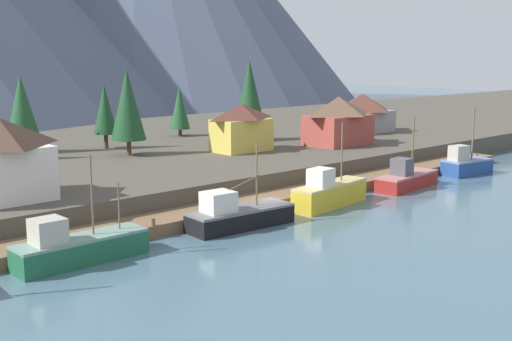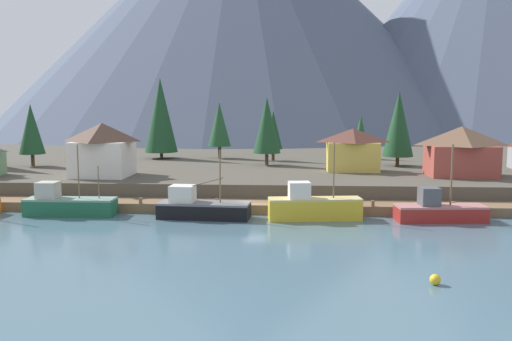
# 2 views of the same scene
# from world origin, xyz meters

# --- Properties ---
(ground_plane) EXTENTS (400.00, 400.00, 1.00)m
(ground_plane) POSITION_xyz_m (0.00, 20.00, -0.50)
(ground_plane) COLOR #476675
(dock) EXTENTS (80.00, 4.00, 1.60)m
(dock) POSITION_xyz_m (0.00, 1.99, 0.50)
(dock) COLOR brown
(dock) RESTS_ON ground_plane
(shoreline_bank) EXTENTS (400.00, 56.00, 2.50)m
(shoreline_bank) POSITION_xyz_m (0.00, 32.00, 1.25)
(shoreline_bank) COLOR #4C473D
(shoreline_bank) RESTS_ON ground_plane
(fishing_boat_green) EXTENTS (9.13, 2.67, 7.29)m
(fishing_boat_green) POSITION_xyz_m (-19.11, -1.47, 1.13)
(fishing_boat_green) COLOR #1E5B3D
(fishing_boat_green) RESTS_ON ground_plane
(fishing_boat_black) EXTENTS (9.28, 3.52, 6.85)m
(fishing_boat_black) POSITION_xyz_m (-5.30, -1.88, 1.07)
(fishing_boat_black) COLOR black
(fishing_boat_black) RESTS_ON ground_plane
(fishing_boat_yellow) EXTENTS (9.32, 3.42, 7.64)m
(fishing_boat_yellow) POSITION_xyz_m (5.87, -1.85, 1.31)
(fishing_boat_yellow) COLOR gold
(fishing_boat_yellow) RESTS_ON ground_plane
(fishing_boat_red) EXTENTS (8.81, 3.42, 7.51)m
(fishing_boat_red) POSITION_xyz_m (18.06, -1.86, 1.03)
(fishing_boat_red) COLOR maroon
(fishing_boat_red) RESTS_ON ground_plane
(fishing_boat_blue) EXTENTS (6.45, 3.63, 7.93)m
(fishing_boat_blue) POSITION_xyz_m (29.75, -1.93, 1.21)
(fishing_boat_blue) COLOR navy
(fishing_boat_blue) RESTS_ON ground_plane
(house_grey) EXTENTS (8.25, 6.90, 5.66)m
(house_grey) POSITION_xyz_m (37.88, 19.93, 5.40)
(house_grey) COLOR gray
(house_grey) RESTS_ON shoreline_bank
(house_yellow) EXTENTS (7.04, 4.31, 5.65)m
(house_yellow) POSITION_xyz_m (11.78, 17.22, 5.39)
(house_yellow) COLOR gold
(house_yellow) RESTS_ON shoreline_bank
(house_red) EXTENTS (8.27, 5.83, 6.14)m
(house_red) POSITION_xyz_m (24.52, 13.14, 5.64)
(house_red) COLOR #9E4238
(house_red) RESTS_ON shoreline_bank
(house_white) EXTENTS (6.96, 6.79, 6.54)m
(house_white) POSITION_xyz_m (-19.44, 10.25, 5.84)
(house_white) COLOR silver
(house_white) RESTS_ON shoreline_bank
(conifer_near_left) EXTENTS (2.84, 2.84, 7.07)m
(conifer_near_left) POSITION_xyz_m (14.86, 33.94, 6.53)
(conifer_near_left) COLOR #4C3823
(conifer_near_left) RESTS_ON shoreline_bank
(conifer_mid_left) EXTENTS (3.69, 3.69, 9.13)m
(conifer_mid_left) POSITION_xyz_m (-8.02, 33.10, 8.04)
(conifer_mid_left) COLOR #4C3823
(conifer_mid_left) RESTS_ON shoreline_bank
(conifer_mid_right) EXTENTS (4.37, 4.37, 10.73)m
(conifer_mid_right) POSITION_xyz_m (18.88, 23.72, 8.55)
(conifer_mid_right) COLOR #4C3823
(conifer_mid_right) RESTS_ON shoreline_bank
(conifer_back_right) EXTENTS (2.89, 2.89, 7.86)m
(conifer_back_right) POSITION_xyz_m (0.85, 29.82, 7.31)
(conifer_back_right) COLOR #4C3823
(conifer_back_right) RESTS_ON shoreline_bank
(conifer_far_left) EXTENTS (3.97, 3.97, 9.82)m
(conifer_far_left) POSITION_xyz_m (0.15, 23.39, 8.29)
(conifer_far_left) COLOR #4C3823
(conifer_far_left) RESTS_ON shoreline_bank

